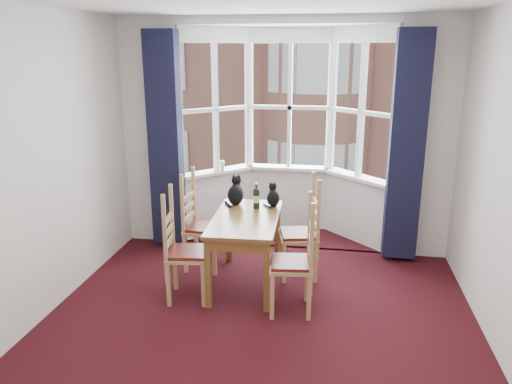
% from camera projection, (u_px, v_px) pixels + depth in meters
% --- Properties ---
extents(floor, '(4.50, 4.50, 0.00)m').
position_uv_depth(floor, '(252.00, 344.00, 4.26)').
color(floor, black).
rests_on(floor, ground).
extents(wall_left, '(0.00, 4.50, 4.50)m').
position_uv_depth(wall_left, '(17.00, 176.00, 4.18)').
color(wall_left, silver).
rests_on(wall_left, floor).
extents(wall_near, '(4.00, 0.00, 4.00)m').
position_uv_depth(wall_near, '(143.00, 356.00, 1.74)').
color(wall_near, silver).
rests_on(wall_near, floor).
extents(wall_back_pier_left, '(0.70, 0.12, 2.80)m').
position_uv_depth(wall_back_pier_left, '(153.00, 134.00, 6.26)').
color(wall_back_pier_left, silver).
rests_on(wall_back_pier_left, floor).
extents(wall_back_pier_right, '(0.70, 0.12, 2.80)m').
position_uv_depth(wall_back_pier_right, '(425.00, 141.00, 5.75)').
color(wall_back_pier_right, silver).
rests_on(wall_back_pier_right, floor).
extents(bay_window, '(2.76, 0.94, 2.80)m').
position_uv_depth(bay_window, '(287.00, 131.00, 6.48)').
color(bay_window, white).
rests_on(bay_window, floor).
extents(curtain_left, '(0.38, 0.22, 2.60)m').
position_uv_depth(curtain_left, '(166.00, 141.00, 6.07)').
color(curtain_left, black).
rests_on(curtain_left, floor).
extents(curtain_right, '(0.38, 0.22, 2.60)m').
position_uv_depth(curtain_right, '(407.00, 148.00, 5.63)').
color(curtain_right, black).
rests_on(curtain_right, floor).
extents(dining_table, '(0.71, 1.27, 0.75)m').
position_uv_depth(dining_table, '(246.00, 227.00, 5.21)').
color(dining_table, brown).
rests_on(dining_table, floor).
extents(chair_left_near, '(0.45, 0.47, 0.92)m').
position_uv_depth(chair_left_near, '(179.00, 254.00, 4.94)').
color(chair_left_near, tan).
rests_on(chair_left_near, floor).
extents(chair_left_far, '(0.43, 0.45, 0.92)m').
position_uv_depth(chair_left_far, '(197.00, 228.00, 5.65)').
color(chair_left_far, tan).
rests_on(chair_left_far, floor).
extents(chair_right_near, '(0.45, 0.46, 0.92)m').
position_uv_depth(chair_right_near, '(300.00, 265.00, 4.69)').
color(chair_right_near, tan).
rests_on(chair_right_near, floor).
extents(chair_right_far, '(0.48, 0.49, 0.92)m').
position_uv_depth(chair_right_far, '(307.00, 235.00, 5.43)').
color(chair_right_far, tan).
rests_on(chair_right_far, floor).
extents(cat_left, '(0.19, 0.26, 0.34)m').
position_uv_depth(cat_left, '(236.00, 193.00, 5.57)').
color(cat_left, black).
rests_on(cat_left, dining_table).
extents(cat_right, '(0.18, 0.22, 0.27)m').
position_uv_depth(cat_right, '(273.00, 197.00, 5.51)').
color(cat_right, black).
rests_on(cat_right, dining_table).
extents(wine_bottle, '(0.07, 0.07, 0.28)m').
position_uv_depth(wine_bottle, '(256.00, 197.00, 5.42)').
color(wine_bottle, black).
rests_on(wine_bottle, dining_table).
extents(candle_tall, '(0.06, 0.06, 0.14)m').
position_uv_depth(candle_tall, '(222.00, 166.00, 6.59)').
color(candle_tall, white).
rests_on(candle_tall, bay_window).
extents(street, '(80.00, 80.00, 0.00)m').
position_uv_depth(street, '(326.00, 168.00, 36.50)').
color(street, '#333335').
rests_on(street, ground).
extents(tenement_building, '(18.40, 7.80, 15.20)m').
position_uv_depth(tenement_building, '(321.00, 74.00, 17.10)').
color(tenement_building, '#9C6350').
rests_on(tenement_building, street).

